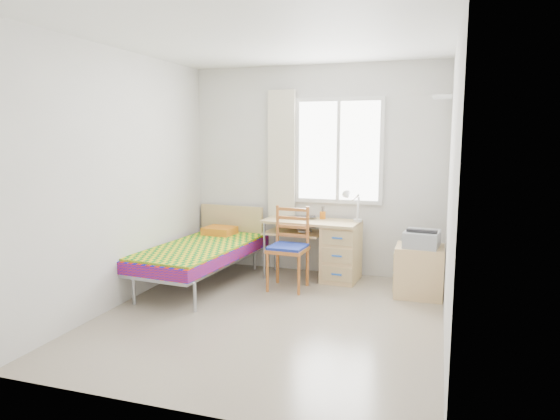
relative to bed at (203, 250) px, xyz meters
The scene contains 17 objects.
floor 1.43m from the bed, 36.26° to the right, with size 3.50×3.50×0.00m, color #BCAD93.
ceiling 2.60m from the bed, 36.26° to the right, with size 3.50×3.50×0.00m, color white.
wall_back 1.71m from the bed, 40.08° to the left, with size 3.20×3.20×0.00m, color silver.
wall_left 1.31m from the bed, 120.95° to the right, with size 3.50×3.50×0.00m, color silver.
wall_right 2.97m from the bed, 16.73° to the right, with size 3.50×3.50×0.00m, color silver.
window 2.04m from the bed, 32.87° to the left, with size 1.10×0.04×1.30m.
curtain 1.53m from the bed, 51.37° to the left, with size 0.35×0.05×1.70m, color beige.
floating_shelf 3.19m from the bed, 12.67° to the left, with size 0.20×0.32×0.03m, color white.
bed is the anchor object (origin of this frame).
desk 1.58m from the bed, 23.09° to the left, with size 1.18×0.61×0.72m.
chair 1.04m from the bed, ahead, with size 0.43×0.43×0.94m.
cabinet 2.46m from the bed, ahead, with size 0.52×0.46×0.56m.
printer 2.49m from the bed, ahead, with size 0.40×0.44×0.18m.
laptop 1.26m from the bed, 32.41° to the left, with size 0.35×0.22×0.03m, color black.
pen_cup 1.51m from the bed, 31.07° to the left, with size 0.07×0.07×0.09m, color orange.
task_lamp 1.83m from the bed, 19.58° to the left, with size 0.22×0.32×0.39m.
book 1.17m from the bed, 31.20° to the left, with size 0.16×0.22×0.02m, color gray.
Camera 1 is at (1.51, -4.36, 1.74)m, focal length 32.00 mm.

